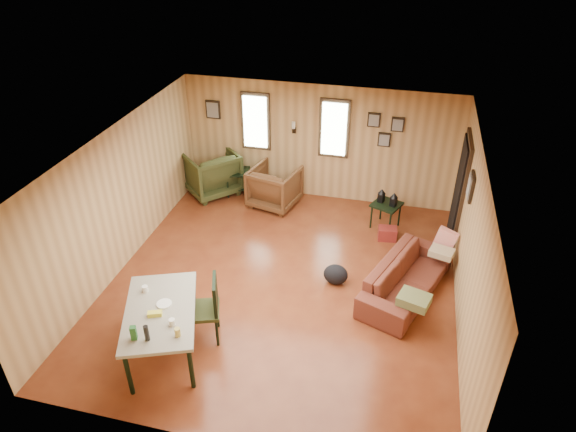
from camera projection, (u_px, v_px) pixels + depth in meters
The scene contains 11 objects.
room at pixel (297, 213), 7.99m from camera, with size 5.54×6.04×2.44m.
sofa at pixel (407, 273), 8.01m from camera, with size 2.03×0.59×0.79m, color #5F281B.
recliner_brown at pixel (275, 185), 10.34m from camera, with size 0.89×0.83×0.91m, color #523118.
recliner_green at pixel (211, 171), 10.75m from camera, with size 1.00×0.94×1.03m, color #323819.
end_table at pixel (238, 178), 10.80m from camera, with size 0.62×0.58×0.64m.
side_table at pixel (387, 203), 9.59m from camera, with size 0.64×0.64×0.78m.
cooler at pixel (387, 233), 9.45m from camera, with size 0.36×0.28×0.24m.
backpack at pixel (336, 274), 8.34m from camera, with size 0.47×0.41×0.34m.
sofa_pillows at pixel (430, 271), 7.88m from camera, with size 0.91×1.91×0.39m.
dining_table at pixel (160, 314), 6.77m from camera, with size 1.40×1.75×1.00m.
dining_chair at pixel (208, 306), 7.11m from camera, with size 0.59×0.59×1.02m.
Camera 1 is at (1.66, -6.37, 5.39)m, focal length 32.00 mm.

